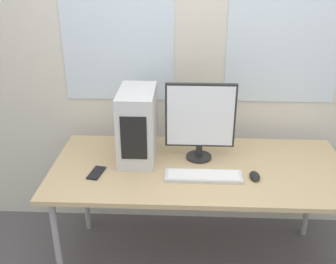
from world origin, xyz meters
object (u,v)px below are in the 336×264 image
cell_phone (96,173)px  pc_tower (138,125)px  monitor_main (200,119)px  mouse (255,176)px  keyboard (203,176)px

cell_phone → pc_tower: bearing=54.9°
monitor_main → mouse: bearing=-36.1°
keyboard → mouse: size_ratio=4.15×
monitor_main → keyboard: (0.02, -0.24, -0.26)m
mouse → pc_tower: bearing=161.7°
cell_phone → keyboard: bearing=8.5°
monitor_main → cell_phone: bearing=-160.1°
pc_tower → mouse: (0.70, -0.23, -0.21)m
monitor_main → keyboard: 0.35m
pc_tower → mouse: 0.77m
cell_phone → monitor_main: bearing=30.1°
mouse → keyboard: bearing=-178.0°
pc_tower → monitor_main: 0.39m
keyboard → mouse: (0.30, 0.01, 0.00)m
keyboard → cell_phone: (-0.63, 0.02, -0.01)m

